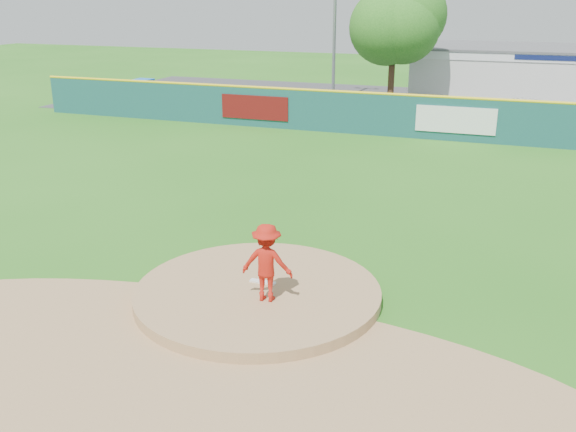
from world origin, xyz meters
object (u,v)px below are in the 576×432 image
(pool_building_grp, at_px, (539,74))
(playground_slide, at_px, (143,92))
(van, at_px, (534,111))
(deciduous_tree, at_px, (394,29))
(pitcher, at_px, (267,263))
(light_pole_left, at_px, (335,0))

(pool_building_grp, height_order, playground_slide, pool_building_grp)
(van, height_order, deciduous_tree, deciduous_tree)
(van, distance_m, pool_building_grp, 8.28)
(playground_slide, distance_m, deciduous_tree, 15.25)
(deciduous_tree, bearing_deg, playground_slide, -167.24)
(pitcher, bearing_deg, playground_slide, -58.85)
(van, xyz_separation_m, deciduous_tree, (-7.83, 1.22, 3.91))
(van, height_order, playground_slide, playground_slide)
(van, bearing_deg, deciduous_tree, 81.75)
(pool_building_grp, height_order, deciduous_tree, deciduous_tree)
(van, xyz_separation_m, light_pole_left, (-11.83, 3.22, 5.40))
(van, distance_m, playground_slide, 22.34)
(pitcher, relative_size, playground_slide, 0.60)
(van, bearing_deg, light_pole_left, 75.39)
(van, height_order, pool_building_grp, pool_building_grp)
(pitcher, height_order, van, pitcher)
(van, xyz_separation_m, playground_slide, (-22.25, -2.04, 0.15))
(playground_slide, xyz_separation_m, deciduous_tree, (14.41, 3.26, 3.75))
(pitcher, xyz_separation_m, van, (5.44, 24.21, -0.46))
(pitcher, height_order, pool_building_grp, pool_building_grp)
(deciduous_tree, height_order, light_pole_left, light_pole_left)
(deciduous_tree, xyz_separation_m, light_pole_left, (-4.00, 2.00, 1.50))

